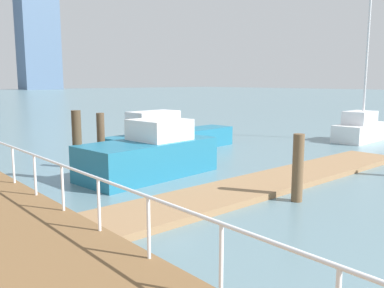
% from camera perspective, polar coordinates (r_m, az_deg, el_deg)
% --- Properties ---
extents(ground_plane, '(300.00, 300.00, 0.00)m').
position_cam_1_polar(ground_plane, '(19.49, -20.23, -1.45)').
color(ground_plane, slate).
extents(floating_dock, '(14.07, 2.00, 0.18)m').
position_cam_1_polar(floating_dock, '(13.37, 11.25, -5.22)').
color(floating_dock, '#93704C').
rests_on(floating_dock, ground_plane).
extents(boardwalk_railing, '(0.06, 25.04, 1.08)m').
position_cam_1_polar(boardwalk_railing, '(7.38, -9.91, -7.52)').
color(boardwalk_railing, white).
rests_on(boardwalk_railing, boardwalk).
extents(dock_piling_0, '(0.29, 0.29, 2.13)m').
position_cam_1_polar(dock_piling_0, '(15.46, -12.65, 0.33)').
color(dock_piling_0, brown).
rests_on(dock_piling_0, ground_plane).
extents(dock_piling_1, '(0.30, 0.30, 1.88)m').
position_cam_1_polar(dock_piling_1, '(11.51, 14.62, -3.28)').
color(dock_piling_1, brown).
rests_on(dock_piling_1, ground_plane).
extents(dock_piling_2, '(0.31, 0.31, 2.35)m').
position_cam_1_polar(dock_piling_2, '(13.92, -15.80, -0.27)').
color(dock_piling_2, '#473826').
rests_on(dock_piling_2, ground_plane).
extents(moored_boat_0, '(5.05, 2.62, 1.96)m').
position_cam_1_polar(moored_boat_0, '(14.29, -5.90, -1.44)').
color(moored_boat_0, '#1E6B8C').
rests_on(moored_boat_0, ground_plane).
extents(moored_boat_1, '(4.34, 1.79, 9.66)m').
position_cam_1_polar(moored_boat_1, '(24.48, 22.71, 2.11)').
color(moored_boat_1, white).
rests_on(moored_boat_1, ground_plane).
extents(moored_boat_3, '(7.29, 2.12, 1.96)m').
position_cam_1_polar(moored_boat_3, '(19.01, -3.19, 0.93)').
color(moored_boat_3, '#1E6B8C').
rests_on(moored_boat_3, ground_plane).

